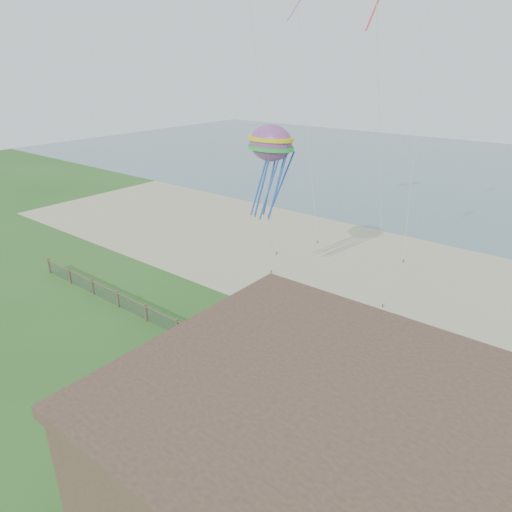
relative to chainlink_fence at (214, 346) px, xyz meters
name	(u,v)px	position (x,y,z in m)	size (l,w,h in m)	color
ground	(129,411)	(0.00, -6.00, -0.55)	(160.00, 160.00, 0.00)	#2A5D20
sand_beach	(346,266)	(0.00, 16.00, -0.55)	(72.00, 20.00, 0.02)	#BDAD89
ocean	(483,174)	(0.00, 60.00, -0.55)	(160.00, 68.00, 0.02)	slate
chainlink_fence	(214,346)	(0.00, 0.00, 0.00)	(36.20, 0.20, 1.25)	brown
motel_deck	(435,479)	(13.00, -1.00, -0.30)	(15.00, 2.00, 0.50)	brown
picnic_table	(186,431)	(3.39, -5.39, -0.21)	(1.62, 1.22, 0.68)	brown
octopus_kite	(270,170)	(-2.08, 8.07, 8.55)	(3.29, 2.32, 6.77)	#FA5B27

